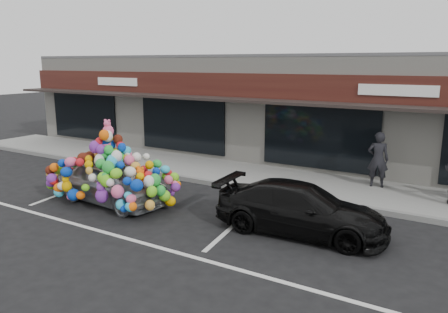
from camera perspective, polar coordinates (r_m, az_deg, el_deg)
The scene contains 10 objects.
ground at distance 12.88m, azimuth -9.24°, elevation -6.09°, with size 90.00×90.00×0.00m, color black.
shop_building at distance 19.50m, azimuth 6.96°, elevation 6.70°, with size 24.00×7.20×4.31m.
sidewalk at distance 15.97m, azimuth 0.11°, elevation -2.04°, with size 26.00×3.00×0.15m, color gray.
kerb at distance 14.75m, azimuth -2.93°, elevation -3.27°, with size 26.00×0.18×0.16m, color slate.
parking_stripe_left at distance 15.20m, azimuth -17.97°, elevation -3.67°, with size 0.12×4.40×0.01m, color silver.
parking_stripe_mid at distance 11.50m, azimuth 2.21°, elevation -8.17°, with size 0.12×4.40×0.01m, color silver.
lane_line at distance 10.02m, azimuth -9.06°, elevation -11.50°, with size 14.00×0.12×0.01m, color silver.
toy_car at distance 12.99m, azimuth -14.50°, elevation -2.56°, with size 2.71×4.11×2.30m.
black_sedan at distance 10.61m, azimuth 9.97°, elevation -6.74°, with size 4.11×1.67×1.19m, color black.
pedestrian_a at distance 14.49m, azimuth 19.47°, elevation -0.36°, with size 0.64×0.42×1.76m, color black.
Camera 1 is at (8.04, -9.22, 4.01)m, focal length 35.00 mm.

